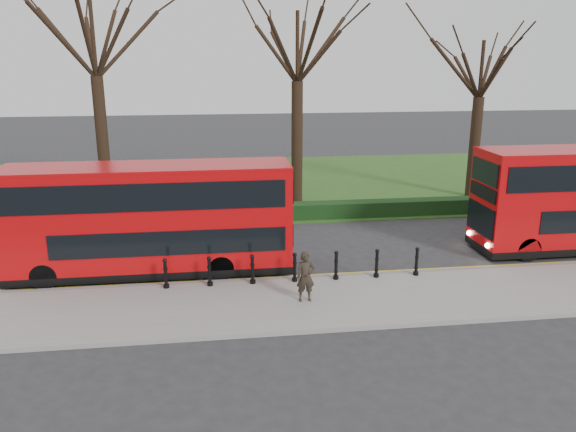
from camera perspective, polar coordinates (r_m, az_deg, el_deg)
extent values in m
plane|color=#28282B|center=(21.05, -0.49, -5.64)|extent=(120.00, 120.00, 0.00)
cube|color=gray|center=(18.29, 0.69, -8.84)|extent=(60.00, 4.00, 0.15)
cube|color=slate|center=(20.10, -0.13, -6.48)|extent=(60.00, 0.25, 0.16)
cube|color=#2C4F1A|center=(35.36, -3.52, 3.30)|extent=(60.00, 18.00, 0.06)
cube|color=black|center=(27.34, -2.26, 0.34)|extent=(60.00, 0.90, 0.80)
cube|color=yellow|center=(20.40, -0.24, -6.34)|extent=(60.00, 0.10, 0.01)
cube|color=yellow|center=(20.59, -0.32, -6.13)|extent=(60.00, 0.10, 0.01)
cylinder|color=black|center=(30.27, -18.29, 6.89)|extent=(0.60, 0.60, 6.80)
cylinder|color=black|center=(30.10, 0.92, 7.35)|extent=(0.60, 0.60, 6.51)
cylinder|color=black|center=(33.14, 18.40, 6.55)|extent=(0.60, 0.60, 5.61)
cylinder|color=black|center=(19.50, -12.33, -5.77)|extent=(0.15, 0.15, 1.00)
cylinder|color=black|center=(19.42, -7.98, -5.64)|extent=(0.15, 0.15, 1.00)
cylinder|color=black|center=(19.45, -3.63, -5.47)|extent=(0.15, 0.15, 1.00)
cylinder|color=black|center=(19.60, 0.69, -5.27)|extent=(0.15, 0.15, 1.00)
cylinder|color=black|center=(19.85, 4.91, -5.05)|extent=(0.15, 0.15, 1.00)
cylinder|color=black|center=(20.21, 9.00, -4.81)|extent=(0.15, 0.15, 1.00)
cylinder|color=black|center=(20.66, 12.93, -4.56)|extent=(0.15, 0.15, 1.00)
cube|color=#B1070A|center=(20.80, -13.85, -0.05)|extent=(10.09, 2.29, 3.72)
cube|color=black|center=(21.39, -13.51, -4.95)|extent=(10.11, 2.31, 0.28)
cube|color=black|center=(19.82, -11.95, -2.73)|extent=(8.07, 0.04, 0.87)
cube|color=black|center=(19.44, -14.38, 1.82)|extent=(9.54, 0.04, 0.96)
cube|color=black|center=(21.89, -27.18, 0.23)|extent=(0.06, 2.02, 0.50)
cylinder|color=black|center=(21.10, -23.55, -5.64)|extent=(0.92, 0.28, 0.92)
cylinder|color=black|center=(22.93, -22.24, -3.82)|extent=(0.92, 0.28, 0.92)
cylinder|color=black|center=(20.25, -6.81, -5.26)|extent=(0.92, 0.28, 0.92)
cylinder|color=black|center=(22.15, -6.91, -3.38)|extent=(0.92, 0.28, 0.92)
cube|color=black|center=(23.46, 19.21, 2.32)|extent=(0.06, 2.10, 0.53)
cylinder|color=black|center=(23.87, 23.19, -3.12)|extent=(0.96, 0.29, 0.96)
cylinder|color=black|center=(25.59, 20.85, -1.63)|extent=(0.96, 0.29, 0.96)
imported|color=black|center=(17.99, 1.81, -6.19)|extent=(0.61, 0.42, 1.64)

